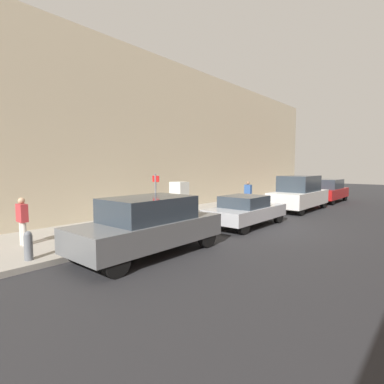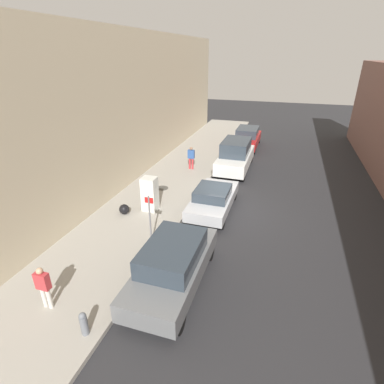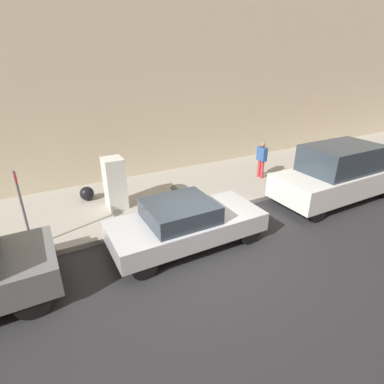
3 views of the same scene
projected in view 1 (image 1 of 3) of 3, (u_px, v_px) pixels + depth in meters
name	position (u px, v px, depth m)	size (l,w,h in m)	color
ground_plane	(260.00, 227.00, 13.21)	(80.00, 80.00, 0.00)	#28282B
sidewalk_slab	(190.00, 216.00, 15.83)	(4.48, 44.00, 0.17)	#9E998E
building_facade_near	(150.00, 137.00, 17.47)	(1.74, 39.60, 8.82)	beige
discarded_refrigerator	(179.00, 200.00, 14.55)	(0.73, 0.66, 1.78)	silver
manhole_cover	(205.00, 211.00, 16.95)	(0.70, 0.70, 0.02)	#47443F
street_sign_post	(156.00, 199.00, 11.57)	(0.36, 0.07, 2.24)	slate
fire_hydrant	(28.00, 245.00, 8.03)	(0.22, 0.22, 0.79)	slate
trash_bag	(152.00, 213.00, 14.67)	(0.51, 0.51, 0.51)	black
pedestrian_walking_far	(248.00, 192.00, 19.24)	(0.45, 0.22, 1.57)	#B73338
pedestrian_standing_near	(22.00, 218.00, 9.50)	(0.44, 0.22, 1.54)	beige
parked_suv_gray	(149.00, 225.00, 9.09)	(1.98, 4.83, 1.76)	slate
parked_sedan_silver	(246.00, 210.00, 13.50)	(1.89, 4.38, 1.38)	silver
parked_van_white	(299.00, 193.00, 18.31)	(1.99, 5.06, 2.13)	silver
parked_suv_red	(327.00, 190.00, 22.70)	(1.94, 4.61, 1.72)	red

